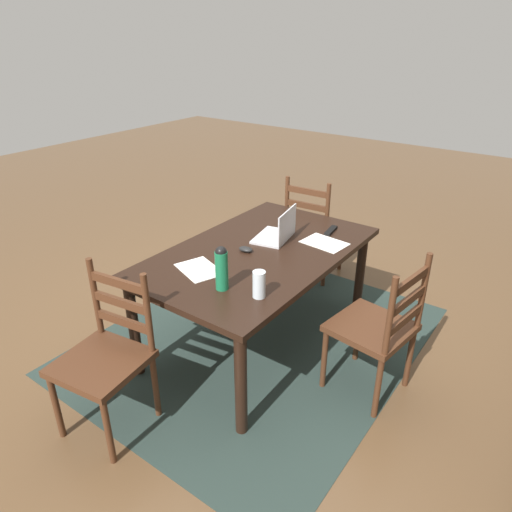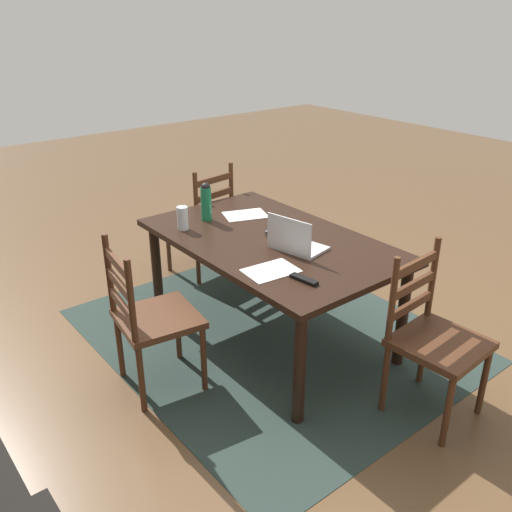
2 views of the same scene
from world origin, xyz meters
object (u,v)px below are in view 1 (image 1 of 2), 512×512
Objects in this scene: drinking_glass at (259,284)px; laptop at (279,232)px; tv_remote at (331,230)px; dining_table at (258,261)px; chair_right_near at (106,357)px; computer_mouse at (246,249)px; chair_far_head at (377,329)px; chair_left_near at (313,228)px; water_bottle at (222,267)px.

laptop is at bearing -154.50° from drinking_glass.
dining_table is at bearing -121.05° from tv_remote.
chair_right_near is 9.50× the size of computer_mouse.
drinking_glass reaches higher than dining_table.
tv_remote is at bearing 145.03° from laptop.
laptop is at bearing -105.61° from chair_far_head.
drinking_glass is (0.49, 0.35, 0.16)m from dining_table.
chair_left_near is 1.00× the size of chair_right_near.
chair_left_near reaches higher than drinking_glass.
chair_left_near is 1.75m from water_bottle.
dining_table is 4.71× the size of laptop.
tv_remote is at bearing 165.03° from chair_right_near.
dining_table is 0.28m from laptop.
drinking_glass is 0.92× the size of tv_remote.
water_bottle is (0.77, 0.12, 0.08)m from laptop.
chair_far_head is 0.99m from computer_mouse.
dining_table is at bearing 169.44° from chair_right_near.
chair_far_head is 3.56× the size of water_bottle.
chair_right_near is 1.43m from laptop.
water_bottle is 1.57× the size of tv_remote.
chair_left_near is 0.97m from laptop.
laptop is (-0.24, -0.87, 0.33)m from chair_far_head.
chair_far_head is 0.91m from tv_remote.
chair_left_near is 2.26m from chair_right_near.
chair_right_near is 1.79m from tv_remote.
chair_right_near is 0.93m from drinking_glass.
chair_far_head is 9.50× the size of computer_mouse.
chair_left_near reaches higher than tv_remote.
chair_far_head reaches higher than drinking_glass.
water_bottle is at bearing 13.70° from dining_table.
tv_remote is at bearing 149.56° from computer_mouse.
chair_right_near is at bearing -44.21° from chair_far_head.
water_bottle is at bearing -77.19° from drinking_glass.
chair_right_near is 0.80m from water_bottle.
chair_left_near reaches higher than dining_table.
drinking_glass is 1.57× the size of computer_mouse.
laptop is 0.31m from computer_mouse.
computer_mouse is at bearing 171.84° from chair_right_near.
chair_far_head is 1.01m from water_bottle.
water_bottle is (-0.60, 0.34, 0.41)m from chair_right_near.
laptop is (-0.24, 0.01, 0.14)m from dining_table.
computer_mouse is (-1.07, 0.15, 0.29)m from chair_right_near.
chair_far_head is at bearing 135.79° from chair_right_near.
chair_left_near is 1.00× the size of chair_far_head.
water_bottle is 2.67× the size of computer_mouse.
chair_far_head is 5.59× the size of tv_remote.
water_bottle is 1.13m from tv_remote.
chair_right_near is 1.00× the size of chair_far_head.
water_bottle is at bearing 11.30° from chair_left_near.
laptop reaches higher than computer_mouse.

